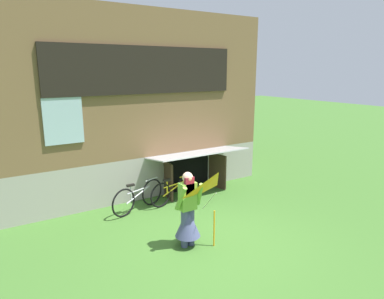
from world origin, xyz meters
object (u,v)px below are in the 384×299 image
person (188,216)px  kite (218,190)px  bicycle_yellow (173,190)px  bicycle_silver (138,197)px

person → kite: person is taller
bicycle_yellow → kite: bearing=-112.9°
bicycle_yellow → bicycle_silver: 1.02m
kite → bicycle_silver: kite is taller
person → bicycle_yellow: 2.42m
bicycle_yellow → bicycle_silver: (-1.02, 0.02, 0.02)m
person → bicycle_silver: person is taller
person → bicycle_silver: (-0.11, 2.24, -0.29)m
kite → person: bearing=131.1°
bicycle_yellow → bicycle_silver: bicycle_silver is taller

